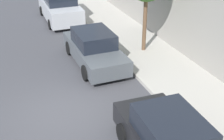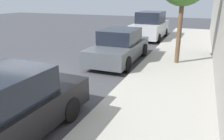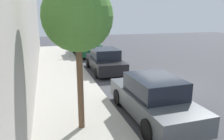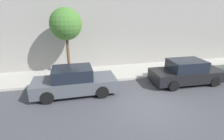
{
  "view_description": "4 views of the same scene",
  "coord_description": "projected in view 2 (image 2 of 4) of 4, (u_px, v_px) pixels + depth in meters",
  "views": [
    {
      "loc": [
        -1.63,
        -9.09,
        6.43
      ],
      "look_at": [
        2.14,
        0.66,
        1.0
      ],
      "focal_mm": 50.0,
      "sensor_mm": 36.0,
      "label": 1
    },
    {
      "loc": [
        5.93,
        -6.23,
        2.95
      ],
      "look_at": [
        3.69,
        -0.8,
        1.0
      ],
      "focal_mm": 35.0,
      "sensor_mm": 36.0,
      "label": 2
    },
    {
      "loc": [
        5.93,
        10.09,
        3.66
      ],
      "look_at": [
        2.86,
        0.04,
        1.0
      ],
      "focal_mm": 35.0,
      "sensor_mm": 36.0,
      "label": 3
    },
    {
      "loc": [
        -6.8,
        3.37,
        4.49
      ],
      "look_at": [
        3.0,
        1.14,
        1.0
      ],
      "focal_mm": 28.0,
      "sensor_mm": 36.0,
      "label": 4
    }
  ],
  "objects": [
    {
      "name": "ground_plane",
      "position": [
        33.0,
        77.0,
        8.54
      ],
      "size": [
        60.0,
        60.0,
        0.0
      ],
      "primitive_type": "plane",
      "color": "#424247"
    },
    {
      "name": "sidewalk",
      "position": [
        162.0,
        96.0,
        6.7
      ],
      "size": [
        3.03,
        32.0,
        0.15
      ],
      "color": "#B2ADA3",
      "rests_on": "ground_plane"
    },
    {
      "name": "parked_sedan_third",
      "position": [
        120.0,
        46.0,
        10.47
      ],
      "size": [
        1.92,
        4.52,
        1.54
      ],
      "color": "#4C5156",
      "rests_on": "ground_plane"
    },
    {
      "name": "parked_suv_fourth",
      "position": [
        150.0,
        26.0,
        16.38
      ],
      "size": [
        2.08,
        4.81,
        1.98
      ],
      "color": "#B7BABF",
      "rests_on": "ground_plane"
    }
  ]
}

